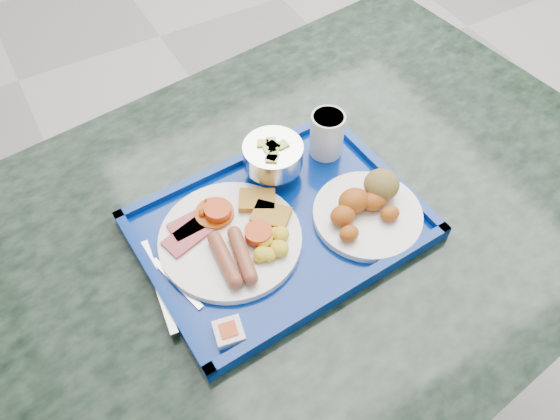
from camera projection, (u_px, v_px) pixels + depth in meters
name	position (u px, v px, depth m)	size (l,w,h in m)	color
floor	(354.00, 69.00, 2.45)	(6.00, 6.00, 0.00)	gray
table	(290.00, 278.00, 1.10)	(1.39, 1.01, 0.81)	slate
tray	(280.00, 227.00, 0.91)	(0.47, 0.36, 0.03)	navy
main_plate	(235.00, 237.00, 0.88)	(0.23, 0.23, 0.04)	white
bread_plate	(368.00, 207.00, 0.91)	(0.18, 0.18, 0.06)	white
fruit_bowl	(273.00, 156.00, 0.94)	(0.10, 0.10, 0.07)	silver
juice_cup	(327.00, 133.00, 0.98)	(0.06, 0.06, 0.09)	white
spoon	(171.00, 253.00, 0.87)	(0.06, 0.16, 0.01)	silver
knife	(158.00, 285.00, 0.84)	(0.01, 0.18, 0.00)	silver
jam_packet	(229.00, 332.00, 0.78)	(0.05, 0.05, 0.02)	white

